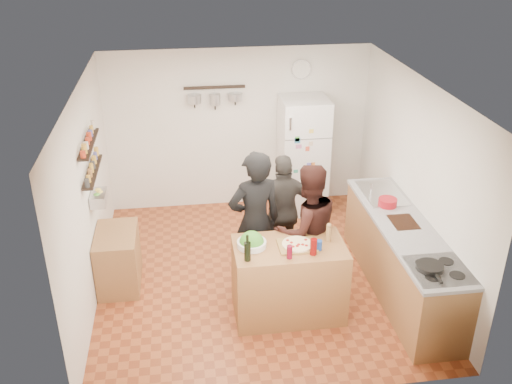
{
  "coord_description": "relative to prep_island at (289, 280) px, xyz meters",
  "views": [
    {
      "loc": [
        -0.86,
        -6.13,
        4.24
      ],
      "look_at": [
        0.0,
        0.1,
        1.15
      ],
      "focal_mm": 40.0,
      "sensor_mm": 36.0,
      "label": 1
    }
  ],
  "objects": [
    {
      "name": "person_left",
      "position": [
        -0.31,
        0.58,
        0.46
      ],
      "size": [
        0.75,
        0.58,
        1.82
      ],
      "primitive_type": "imported",
      "rotation": [
        0.0,
        0.0,
        3.37
      ],
      "color": "black",
      "rests_on": "floor"
    },
    {
      "name": "wine_bottle",
      "position": [
        -0.5,
        -0.22,
        0.56
      ],
      "size": [
        0.07,
        0.07,
        0.22
      ],
      "primitive_type": "cylinder",
      "color": "black",
      "rests_on": "prep_island"
    },
    {
      "name": "skillet",
      "position": [
        1.35,
        -0.66,
        0.49
      ],
      "size": [
        0.28,
        0.28,
        0.05
      ],
      "primitive_type": "cylinder",
      "color": "black",
      "rests_on": "stove_top"
    },
    {
      "name": "wine_glass_near",
      "position": [
        -0.05,
        -0.24,
        0.53
      ],
      "size": [
        0.06,
        0.06,
        0.15
      ],
      "primitive_type": "cylinder",
      "color": "#560718",
      "rests_on": "prep_island"
    },
    {
      "name": "pizza_board",
      "position": [
        0.08,
        -0.02,
        0.47
      ],
      "size": [
        0.42,
        0.34,
        0.02
      ],
      "primitive_type": "cube",
      "color": "olive",
      "rests_on": "prep_island"
    },
    {
      "name": "fridge",
      "position": [
        0.7,
        2.57,
        0.45
      ],
      "size": [
        0.7,
        0.68,
        1.8
      ],
      "primitive_type": "cube",
      "color": "white",
      "rests_on": "floor"
    },
    {
      "name": "counter_run",
      "position": [
        1.45,
        0.27,
        -0.01
      ],
      "size": [
        0.63,
        2.63,
        0.9
      ],
      "primitive_type": "cube",
      "color": "#9E7042",
      "rests_on": "floor"
    },
    {
      "name": "wine_glass_far",
      "position": [
        0.22,
        -0.2,
        0.55
      ],
      "size": [
        0.08,
        0.08,
        0.19
      ],
      "primitive_type": "cylinder",
      "color": "#5A0807",
      "rests_on": "prep_island"
    },
    {
      "name": "salad_bowl",
      "position": [
        -0.42,
        0.05,
        0.49
      ],
      "size": [
        0.33,
        0.33,
        0.07
      ],
      "primitive_type": "cylinder",
      "color": "silver",
      "rests_on": "prep_island"
    },
    {
      "name": "pizza",
      "position": [
        0.08,
        -0.02,
        0.48
      ],
      "size": [
        0.34,
        0.34,
        0.02
      ],
      "primitive_type": "cylinder",
      "color": "beige",
      "rests_on": "pizza_board"
    },
    {
      "name": "spice_shelf_upper",
      "position": [
        -2.18,
        1.02,
        1.4
      ],
      "size": [
        0.12,
        1.0,
        0.02
      ],
      "primitive_type": "cube",
      "color": "black",
      "rests_on": "left_wall"
    },
    {
      "name": "room_shell",
      "position": [
        -0.25,
        1.2,
        0.79
      ],
      "size": [
        4.2,
        4.2,
        4.2
      ],
      "color": "brown",
      "rests_on": "ground"
    },
    {
      "name": "pot_rack",
      "position": [
        -0.6,
        2.82,
        1.49
      ],
      "size": [
        0.9,
        0.04,
        0.04
      ],
      "primitive_type": "cube",
      "color": "black",
      "rests_on": "back_wall"
    },
    {
      "name": "prep_island",
      "position": [
        0.0,
        0.0,
        0.0
      ],
      "size": [
        1.25,
        0.72,
        0.91
      ],
      "primitive_type": "cube",
      "color": "brown",
      "rests_on": "floor"
    },
    {
      "name": "side_table",
      "position": [
        -1.99,
        0.86,
        -0.09
      ],
      "size": [
        0.5,
        0.8,
        0.73
      ],
      "primitive_type": "cube",
      "color": "#93643D",
      "rests_on": "floor"
    },
    {
      "name": "person_back",
      "position": [
        0.13,
        1.07,
        0.32
      ],
      "size": [
        0.93,
        0.43,
        1.55
      ],
      "primitive_type": "imported",
      "rotation": [
        0.0,
        0.0,
        3.2
      ],
      "color": "#2E2C29",
      "rests_on": "floor"
    },
    {
      "name": "pepper_mill",
      "position": [
        0.45,
        0.05,
        0.55
      ],
      "size": [
        0.06,
        0.06,
        0.18
      ],
      "primitive_type": "cylinder",
      "color": "olive",
      "rests_on": "prep_island"
    },
    {
      "name": "person_center",
      "position": [
        0.29,
        0.42,
        0.39
      ],
      "size": [
        0.93,
        0.79,
        1.69
      ],
      "primitive_type": "imported",
      "rotation": [
        0.0,
        0.0,
        3.35
      ],
      "color": "black",
      "rests_on": "floor"
    },
    {
      "name": "produce_basket",
      "position": [
        -2.15,
        1.02,
        0.69
      ],
      "size": [
        0.18,
        0.35,
        0.14
      ],
      "primitive_type": "cube",
      "color": "silver",
      "rests_on": "left_wall"
    },
    {
      "name": "salt_canister",
      "position": [
        0.3,
        -0.12,
        0.51
      ],
      "size": [
        0.07,
        0.07,
        0.11
      ],
      "primitive_type": "cylinder",
      "color": "navy",
      "rests_on": "prep_island"
    },
    {
      "name": "stove_top",
      "position": [
        1.45,
        -0.68,
        0.46
      ],
      "size": [
        0.6,
        0.62,
        0.02
      ],
      "primitive_type": "cube",
      "color": "white",
      "rests_on": "counter_run"
    },
    {
      "name": "spice_shelf_lower",
      "position": [
        -2.18,
        1.02,
        1.04
      ],
      "size": [
        0.12,
        1.0,
        0.02
      ],
      "primitive_type": "cube",
      "color": "black",
      "rests_on": "left_wall"
    },
    {
      "name": "sink",
      "position": [
        1.45,
        1.12,
        0.46
      ],
      "size": [
        0.5,
        0.8,
        0.03
      ],
      "primitive_type": "cube",
      "color": "silver",
      "rests_on": "counter_run"
    },
    {
      "name": "wall_clock",
      "position": [
        0.7,
        2.9,
        1.69
      ],
      "size": [
        0.3,
        0.03,
        0.3
      ],
      "primitive_type": "cylinder",
      "rotation": [
        1.57,
        0.0,
        0.0
      ],
      "color": "silver",
      "rests_on": "back_wall"
    },
    {
      "name": "red_bowl",
      "position": [
        1.4,
        0.77,
        0.51
      ],
      "size": [
        0.23,
        0.23,
        0.1
      ],
      "primitive_type": "cylinder",
      "color": "maroon",
      "rests_on": "counter_run"
    },
    {
      "name": "cutting_board",
      "position": [
        1.45,
        0.34,
        0.46
      ],
      "size": [
        0.3,
        0.4,
        0.02
      ],
      "primitive_type": "cube",
      "color": "brown",
      "rests_on": "counter_run"
    }
  ]
}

